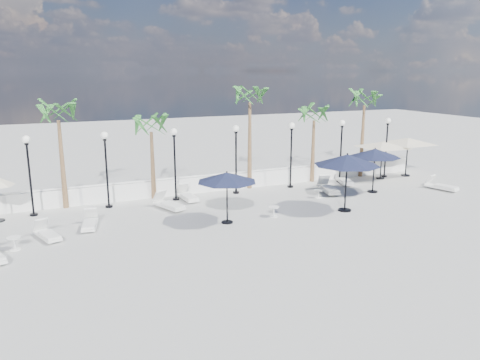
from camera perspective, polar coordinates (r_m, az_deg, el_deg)
name	(u,v)px	position (r m, az deg, el deg)	size (l,w,h in m)	color
ground	(294,228)	(20.83, 6.58, -5.79)	(100.00, 100.00, 0.00)	#A5A4A0
balustrade	(229,181)	(27.18, -1.31, -0.17)	(26.00, 0.30, 1.01)	silver
lamppost_0	(29,164)	(23.88, -24.37, 1.75)	(0.36, 0.36, 3.84)	black
lamppost_1	(106,159)	(24.06, -16.03, 2.49)	(0.36, 0.36, 3.84)	black
lamppost_2	(175,154)	(24.74, -7.98, 3.16)	(0.36, 0.36, 3.84)	black
lamppost_3	(236,150)	(25.88, -0.49, 3.73)	(0.36, 0.36, 3.84)	black
lamppost_4	(291,146)	(27.42, 6.27, 4.18)	(0.36, 0.36, 3.84)	black
lamppost_5	(341,142)	(29.30, 12.25, 4.53)	(0.36, 0.36, 3.84)	black
lamppost_6	(387,139)	(31.46, 17.46, 4.80)	(0.36, 0.36, 3.84)	black
palm_0	(58,118)	(24.42, -21.28, 7.11)	(2.60, 2.60, 5.50)	brown
palm_1	(151,129)	(25.08, -10.78, 6.11)	(2.60, 2.60, 4.70)	brown
palm_2	(250,100)	(26.80, 1.21, 9.69)	(2.60, 2.60, 6.10)	brown
palm_3	(314,118)	(28.95, 9.03, 7.48)	(2.60, 2.60, 4.90)	brown
palm_4	(364,103)	(31.02, 14.93, 9.01)	(2.60, 2.60, 5.70)	brown
lounger_1	(90,223)	(21.65, -17.83, -4.99)	(0.92, 1.85, 0.67)	beige
lounger_2	(47,234)	(20.85, -22.45, -6.07)	(1.10, 1.84, 0.66)	beige
lounger_3	(187,196)	(25.11, -6.43, -1.92)	(0.76, 1.93, 0.71)	beige
lounger_4	(169,204)	(23.63, -8.68, -2.91)	(1.30, 2.09, 0.75)	beige
lounger_5	(344,180)	(29.27, 12.58, 0.02)	(1.21, 2.00, 0.71)	beige
lounger_6	(328,188)	(26.95, 10.72, -0.96)	(1.16, 2.21, 0.79)	beige
lounger_7	(441,186)	(29.50, 23.34, -0.67)	(1.13, 1.96, 0.70)	beige
side_table_0	(14,242)	(20.10, -25.80, -6.83)	(0.53, 0.53, 0.52)	beige
side_table_1	(274,211)	(22.17, 4.15, -3.75)	(0.51, 0.51, 0.50)	beige
side_table_2	(318,193)	(25.70, 9.52, -1.59)	(0.46, 0.46, 0.45)	beige
parasol_navy_left	(227,177)	(20.78, -1.61, 0.32)	(2.72, 2.72, 2.40)	black
parasol_navy_mid	(375,153)	(27.23, 16.13, 3.17)	(2.86, 2.86, 2.56)	black
parasol_navy_right	(347,160)	(23.12, 12.94, 2.36)	(3.22, 3.22, 2.89)	black
parasol_cream_sq_a	(383,142)	(30.88, 17.00, 4.46)	(5.21, 5.21, 2.56)	black
parasol_cream_sq_b	(408,138)	(32.24, 19.84, 4.82)	(5.38, 5.38, 2.70)	black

